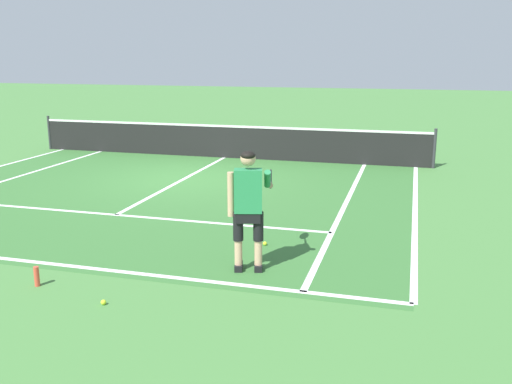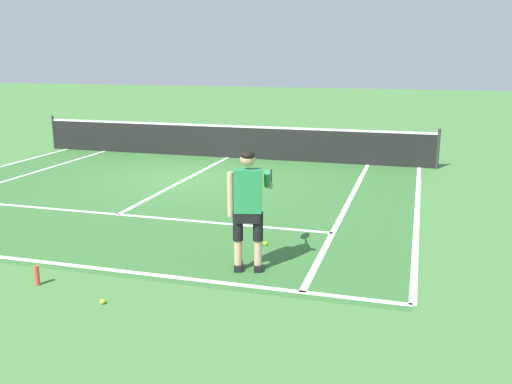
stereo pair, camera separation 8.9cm
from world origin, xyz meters
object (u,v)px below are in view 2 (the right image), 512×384
tennis_player (249,202)px  water_bottle (37,275)px  tennis_ball_by_baseline (265,244)px  tennis_ball_near_feet (102,302)px

tennis_player → water_bottle: (-2.53, -1.31, -0.85)m
tennis_player → water_bottle: tennis_player is taller
tennis_player → tennis_ball_by_baseline: (-0.05, 1.07, -0.96)m
tennis_ball_by_baseline → water_bottle: water_bottle is taller
water_bottle → tennis_ball_by_baseline: bearing=43.8°
tennis_player → tennis_ball_by_baseline: size_ratio=25.95×
tennis_ball_near_feet → tennis_player: bearing=48.8°
tennis_player → tennis_ball_near_feet: bearing=-131.2°
tennis_ball_near_feet → tennis_ball_by_baseline: (1.34, 2.66, 0.00)m
tennis_ball_near_feet → tennis_ball_by_baseline: same height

